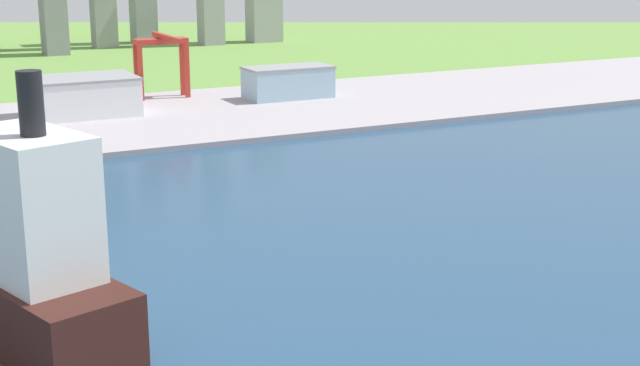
# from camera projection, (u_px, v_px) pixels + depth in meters

# --- Properties ---
(ground_plane) EXTENTS (2400.00, 2400.00, 0.00)m
(ground_plane) POSITION_uv_depth(u_px,v_px,m) (281.00, 234.00, 269.64)
(ground_plane) COLOR #638F3F
(water_bay) EXTENTS (840.00, 360.00, 0.15)m
(water_bay) POSITION_uv_depth(u_px,v_px,m) (386.00, 303.00, 217.90)
(water_bay) COLOR navy
(water_bay) RESTS_ON ground
(industrial_pier) EXTENTS (840.00, 140.00, 2.50)m
(industrial_pier) POSITION_uv_depth(u_px,v_px,m) (113.00, 122.00, 433.12)
(industrial_pier) COLOR #9E989D
(industrial_pier) RESTS_ON ground
(cargo_ship) EXTENTS (44.16, 85.72, 58.78)m
(cargo_ship) POSITION_uv_depth(u_px,v_px,m) (12.00, 260.00, 197.26)
(cargo_ship) COLOR #381914
(cargo_ship) RESTS_ON water_bay
(port_crane_red) EXTENTS (27.89, 44.66, 34.45)m
(port_crane_red) POSITION_uv_depth(u_px,v_px,m) (162.00, 51.00, 484.81)
(port_crane_red) COLOR #B72D23
(port_crane_red) RESTS_ON industrial_pier
(warehouse_main) EXTENTS (52.00, 35.68, 18.50)m
(warehouse_main) POSITION_uv_depth(u_px,v_px,m) (81.00, 96.00, 441.49)
(warehouse_main) COLOR white
(warehouse_main) RESTS_ON industrial_pier
(warehouse_annex) EXTENTS (46.42, 22.85, 16.91)m
(warehouse_annex) POSITION_uv_depth(u_px,v_px,m) (288.00, 82.00, 491.20)
(warehouse_annex) COLOR #99BCD1
(warehouse_annex) RESTS_ON industrial_pier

